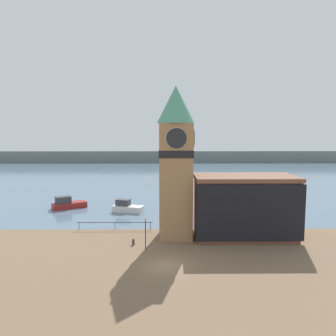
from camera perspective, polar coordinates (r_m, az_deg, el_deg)
ground_plane at (r=34.65m, az=-0.41°, el=-16.63°), size 160.00×160.00×0.00m
water at (r=105.30m, az=-0.61°, el=-1.02°), size 160.00×120.00×0.00m
far_shoreline at (r=144.85m, az=-0.64°, el=1.99°), size 180.00×3.00×5.00m
pier_railing at (r=46.44m, az=-9.25°, el=-9.44°), size 10.48×0.08×1.09m
clock_tower at (r=41.22m, az=1.36°, el=1.68°), size 4.73×4.73×19.19m
pier_building at (r=43.32m, az=13.19°, el=-6.52°), size 12.94×6.54×7.97m
boat_near at (r=56.23m, az=-7.15°, el=-6.80°), size 5.50×3.45×2.11m
boat_far at (r=61.03m, az=-17.05°, el=-5.97°), size 6.14×4.77×2.19m
mooring_bollard_near at (r=40.43m, az=-6.07°, el=-12.62°), size 0.31×0.31×0.75m
lamp_post at (r=38.07m, az=-3.95°, el=-10.26°), size 0.32×0.32×3.77m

